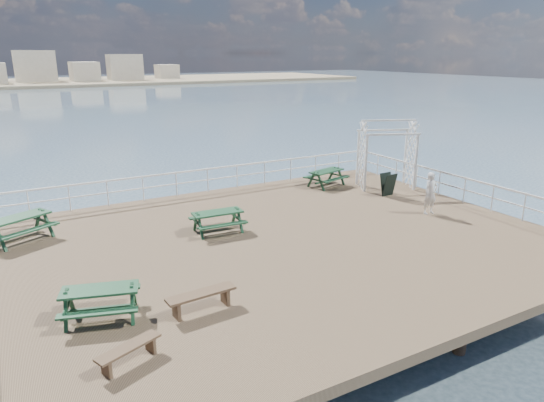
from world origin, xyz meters
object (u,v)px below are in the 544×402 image
(picnic_table_a, at_px, (19,223))
(flat_bench_far, at_px, (129,350))
(flat_bench_near, at_px, (201,297))
(picnic_table_d, at_px, (100,297))
(picnic_table_c, at_px, (326,175))
(trellis_arbor, at_px, (386,158))
(person, at_px, (431,193))
(picnic_table_b, at_px, (218,217))

(picnic_table_a, bearing_deg, flat_bench_far, -105.63)
(flat_bench_near, bearing_deg, picnic_table_d, 154.38)
(flat_bench_far, bearing_deg, picnic_table_d, 71.96)
(flat_bench_far, bearing_deg, flat_bench_near, 9.86)
(picnic_table_c, xyz_separation_m, picnic_table_d, (-11.68, -7.28, -0.00))
(trellis_arbor, distance_m, person, 4.11)
(picnic_table_a, relative_size, flat_bench_far, 1.72)
(picnic_table_c, relative_size, person, 1.25)
(trellis_arbor, bearing_deg, picnic_table_d, -134.49)
(picnic_table_c, distance_m, picnic_table_d, 13.76)
(picnic_table_a, relative_size, flat_bench_near, 1.39)
(picnic_table_d, relative_size, flat_bench_far, 1.48)
(person, bearing_deg, picnic_table_a, 166.15)
(trellis_arbor, relative_size, person, 1.92)
(picnic_table_c, xyz_separation_m, flat_bench_far, (-11.54, -9.43, -0.25))
(person, bearing_deg, picnic_table_c, 106.01)
(picnic_table_b, height_order, flat_bench_far, picnic_table_b)
(picnic_table_d, bearing_deg, flat_bench_near, -4.61)
(picnic_table_c, bearing_deg, flat_bench_far, -155.26)
(picnic_table_d, distance_m, person, 12.94)
(picnic_table_d, bearing_deg, flat_bench_far, -69.17)
(picnic_table_b, distance_m, picnic_table_d, 6.21)
(flat_bench_far, bearing_deg, picnic_table_a, 78.40)
(picnic_table_d, distance_m, flat_bench_far, 2.16)
(picnic_table_b, bearing_deg, picnic_table_c, 28.47)
(picnic_table_c, bearing_deg, picnic_table_d, -162.56)
(picnic_table_a, xyz_separation_m, person, (14.23, -4.66, 0.22))
(trellis_arbor, height_order, person, trellis_arbor)
(picnic_table_c, height_order, picnic_table_d, picnic_table_c)
(flat_bench_far, relative_size, person, 0.86)
(picnic_table_c, xyz_separation_m, flat_bench_near, (-9.48, -8.16, -0.18))
(picnic_table_c, bearing_deg, person, -92.78)
(flat_bench_far, bearing_deg, person, -4.24)
(person, bearing_deg, trellis_arbor, 77.51)
(picnic_table_b, relative_size, flat_bench_far, 1.28)
(picnic_table_c, height_order, flat_bench_far, picnic_table_c)
(picnic_table_d, relative_size, trellis_arbor, 0.66)
(picnic_table_a, height_order, person, person)
(picnic_table_b, bearing_deg, person, -11.53)
(picnic_table_a, relative_size, picnic_table_b, 1.35)
(picnic_table_a, bearing_deg, picnic_table_d, -103.57)
(picnic_table_a, height_order, flat_bench_far, picnic_table_a)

